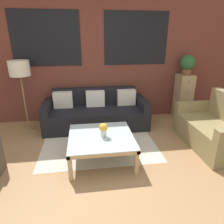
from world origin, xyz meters
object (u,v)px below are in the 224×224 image
Objects in this scene: floor_lamp at (20,71)px; potted_plant at (187,64)px; drawer_cabinet at (183,96)px; flower_vase at (104,129)px; coffee_table at (101,139)px; couch_dark at (96,113)px; settee_vintage at (216,129)px.

floor_lamp is 3.54m from potted_plant.
drawer_cabinet is at bearing -90.00° from potted_plant.
drawer_cabinet is at bearing 37.11° from flower_vase.
coffee_table is at bearing -43.37° from floor_lamp.
potted_plant is at bearing 90.00° from drawer_cabinet.
flower_vase is at bearing -43.12° from floor_lamp.
couch_dark is at bearing 89.56° from coffee_table.
settee_vintage is at bearing 3.85° from coffee_table.
floor_lamp is (-3.48, 1.23, 0.90)m from settee_vintage.
floor_lamp is at bearing 177.80° from couch_dark.
drawer_cabinet is at bearing 2.67° from floor_lamp.
potted_plant is at bearing 2.67° from floor_lamp.
potted_plant is (2.08, 0.22, 0.99)m from couch_dark.
floor_lamp is at bearing 136.63° from coffee_table.
settee_vintage is 0.99× the size of floor_lamp.
flower_vase is at bearing -32.61° from coffee_table.
coffee_table is 4.49× the size of flower_vase.
couch_dark is at bearing 149.98° from settee_vintage.
floor_lamp is 2.14m from flower_vase.
potted_plant reaches higher than settee_vintage.
potted_plant is at bearing 87.55° from settee_vintage.
flower_vase is at bearing -175.33° from settee_vintage.
flower_vase is at bearing -88.68° from couch_dark.
floor_lamp is (-1.44, 1.36, 0.87)m from coffee_table.
settee_vintage is at bearing -19.42° from floor_lamp.
couch_dark reaches higher than flower_vase.
potted_plant reaches higher than couch_dark.
couch_dark is 9.83× the size of flower_vase.
potted_plant is at bearing 6.04° from couch_dark.
potted_plant is 2.68m from flower_vase.
settee_vintage is 3.80m from floor_lamp.
potted_plant is (2.09, 1.53, 0.92)m from coffee_table.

